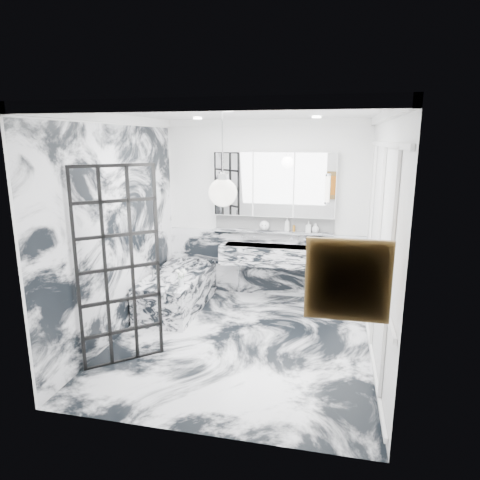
% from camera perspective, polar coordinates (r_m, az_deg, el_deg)
% --- Properties ---
extents(floor, '(3.60, 3.60, 0.00)m').
position_cam_1_polar(floor, '(5.59, 0.08, -13.34)').
color(floor, silver).
rests_on(floor, ground).
extents(ceiling, '(3.60, 3.60, 0.00)m').
position_cam_1_polar(ceiling, '(5.00, 0.10, 16.69)').
color(ceiling, white).
rests_on(ceiling, wall_back).
extents(wall_back, '(3.60, 0.00, 3.60)m').
position_cam_1_polar(wall_back, '(6.85, 3.33, 4.00)').
color(wall_back, white).
rests_on(wall_back, floor).
extents(wall_front, '(3.60, 0.00, 3.60)m').
position_cam_1_polar(wall_front, '(3.44, -6.38, -5.50)').
color(wall_front, white).
rests_on(wall_front, floor).
extents(wall_left, '(0.00, 3.60, 3.60)m').
position_cam_1_polar(wall_left, '(5.67, -15.92, 1.55)').
color(wall_left, white).
rests_on(wall_left, floor).
extents(wall_right, '(0.00, 3.60, 3.60)m').
position_cam_1_polar(wall_right, '(5.03, 18.20, -0.06)').
color(wall_right, white).
rests_on(wall_right, floor).
extents(marble_clad_back, '(3.18, 0.05, 1.05)m').
position_cam_1_polar(marble_clad_back, '(7.02, 3.20, -3.10)').
color(marble_clad_back, silver).
rests_on(marble_clad_back, floor).
extents(marble_clad_left, '(0.02, 3.56, 2.68)m').
position_cam_1_polar(marble_clad_left, '(5.67, -15.75, 0.95)').
color(marble_clad_left, silver).
rests_on(marble_clad_left, floor).
extents(panel_molding, '(0.03, 3.40, 2.30)m').
position_cam_1_polar(panel_molding, '(5.05, 17.89, -1.16)').
color(panel_molding, white).
rests_on(panel_molding, floor).
extents(soap_bottle_a, '(0.11, 0.11, 0.22)m').
position_cam_1_polar(soap_bottle_a, '(6.75, 6.30, 2.09)').
color(soap_bottle_a, '#8C5919').
rests_on(soap_bottle_a, ledge).
extents(soap_bottle_b, '(0.08, 0.08, 0.18)m').
position_cam_1_polar(soap_bottle_b, '(6.73, 9.12, 1.75)').
color(soap_bottle_b, '#4C4C51').
rests_on(soap_bottle_b, ledge).
extents(soap_bottle_c, '(0.15, 0.15, 0.15)m').
position_cam_1_polar(soap_bottle_c, '(6.73, 10.02, 1.60)').
color(soap_bottle_c, silver).
rests_on(soap_bottle_c, ledge).
extents(face_pot, '(0.16, 0.16, 0.16)m').
position_cam_1_polar(face_pot, '(6.80, 3.29, 1.92)').
color(face_pot, white).
rests_on(face_pot, ledge).
extents(amber_bottle, '(0.04, 0.04, 0.10)m').
position_cam_1_polar(amber_bottle, '(6.75, 7.19, 1.53)').
color(amber_bottle, '#8C5919').
rests_on(amber_bottle, ledge).
extents(flower_vase, '(0.07, 0.07, 0.12)m').
position_cam_1_polar(flower_vase, '(5.89, -7.83, -5.60)').
color(flower_vase, silver).
rests_on(flower_vase, bathtub).
extents(crittall_door, '(0.69, 0.60, 2.24)m').
position_cam_1_polar(crittall_door, '(4.90, -15.83, -3.64)').
color(crittall_door, black).
rests_on(crittall_door, floor).
extents(artwork, '(0.53, 0.05, 0.53)m').
position_cam_1_polar(artwork, '(3.28, 14.16, -5.22)').
color(artwork, orange).
rests_on(artwork, wall_front).
extents(pendant_light, '(0.26, 0.26, 0.26)m').
position_cam_1_polar(pendant_light, '(3.97, -2.31, 6.33)').
color(pendant_light, white).
rests_on(pendant_light, ceiling).
extents(trough_sink, '(1.60, 0.45, 0.30)m').
position_cam_1_polar(trough_sink, '(6.74, 4.18, -2.02)').
color(trough_sink, silver).
rests_on(trough_sink, wall_back).
extents(ledge, '(1.90, 0.14, 0.04)m').
position_cam_1_polar(ledge, '(6.81, 4.43, 1.10)').
color(ledge, silver).
rests_on(ledge, wall_back).
extents(subway_tile, '(1.90, 0.03, 0.23)m').
position_cam_1_polar(subway_tile, '(6.85, 4.52, 2.31)').
color(subway_tile, white).
rests_on(subway_tile, wall_back).
extents(mirror_cabinet, '(1.90, 0.16, 1.00)m').
position_cam_1_polar(mirror_cabinet, '(6.70, 4.55, 7.39)').
color(mirror_cabinet, white).
rests_on(mirror_cabinet, wall_back).
extents(sconce_left, '(0.07, 0.07, 0.40)m').
position_cam_1_polar(sconce_left, '(6.77, -2.51, 7.14)').
color(sconce_left, white).
rests_on(sconce_left, mirror_cabinet).
extents(sconce_right, '(0.07, 0.07, 0.40)m').
position_cam_1_polar(sconce_right, '(6.55, 11.60, 6.67)').
color(sconce_right, white).
rests_on(sconce_right, mirror_cabinet).
extents(bathtub, '(0.75, 1.65, 0.55)m').
position_cam_1_polar(bathtub, '(6.58, -8.32, -6.65)').
color(bathtub, silver).
rests_on(bathtub, floor).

